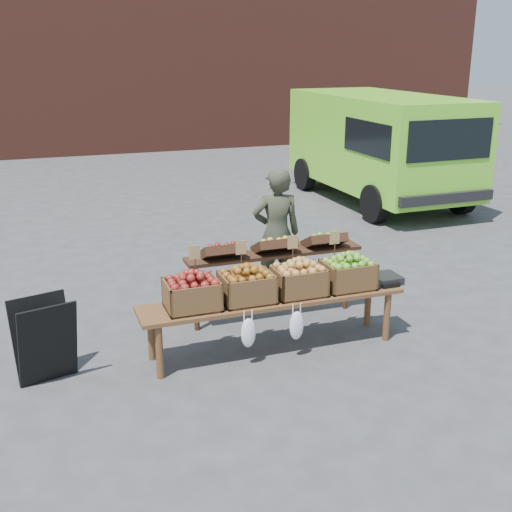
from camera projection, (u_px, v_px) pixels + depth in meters
name	position (u px, v px, depth m)	size (l,w,h in m)	color
ground	(286.00, 343.00, 6.69)	(80.00, 80.00, 0.00)	#444447
delivery_van	(379.00, 149.00, 12.53)	(2.12, 4.62, 2.07)	#76DD2D
vendor	(276.00, 234.00, 7.71)	(0.59, 0.38, 1.61)	#383B2A
chalkboard_sign	(45.00, 340.00, 5.83)	(0.53, 0.29, 0.80)	black
back_table	(274.00, 276.00, 7.13)	(2.10, 0.44, 1.04)	#351E12
display_bench	(273.00, 324.00, 6.47)	(2.70, 0.56, 0.57)	brown
crate_golden_apples	(192.00, 295.00, 6.07)	(0.50, 0.40, 0.28)	maroon
crate_russet_pears	(247.00, 288.00, 6.25)	(0.50, 0.40, 0.28)	brown
crate_red_apples	(299.00, 281.00, 6.42)	(0.50, 0.40, 0.28)	#AF8528
crate_green_apples	(348.00, 275.00, 6.60)	(0.50, 0.40, 0.28)	#498A1A
weighing_scale	(383.00, 279.00, 6.77)	(0.34, 0.30, 0.08)	black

